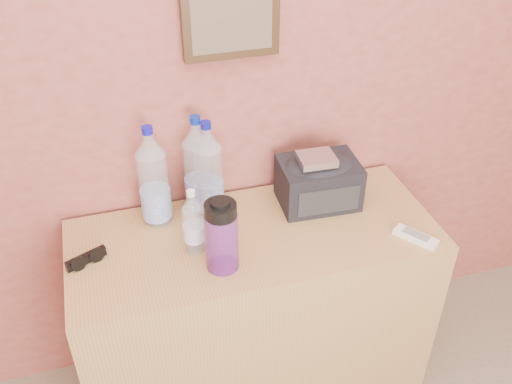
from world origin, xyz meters
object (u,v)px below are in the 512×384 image
pet_large_c (209,173)px  ac_remote (416,237)px  pet_large_a (154,181)px  pet_small (193,224)px  nalgene_bottle (222,235)px  dresser (255,313)px  pet_large_b (199,170)px  sunglasses (86,258)px  foil_packet (316,159)px  toiletry_bag (319,180)px

pet_large_c → ac_remote: bearing=-29.7°
pet_large_a → ac_remote: size_ratio=2.49×
pet_large_a → pet_small: pet_large_a is taller
nalgene_bottle → dresser: bearing=41.2°
pet_small → pet_large_c: bearing=63.6°
dresser → pet_large_c: pet_large_c is taller
pet_large_b → sunglasses: bearing=-156.0°
ac_remote → pet_large_b: bearing=-154.7°
pet_large_a → foil_packet: pet_large_a is taller
pet_large_a → ac_remote: 0.87m
pet_large_c → toiletry_bag: (0.37, -0.06, -0.06)m
nalgene_bottle → ac_remote: bearing=-5.1°
pet_large_b → pet_small: pet_large_b is taller
pet_large_a → pet_small: size_ratio=1.58×
nalgene_bottle → foil_packet: 0.44m
toiletry_bag → sunglasses: bearing=-170.3°
pet_large_a → nalgene_bottle: 0.33m
dresser → ac_remote: size_ratio=8.49×
pet_large_c → pet_small: bearing=-116.4°
pet_large_c → toiletry_bag: bearing=-8.9°
dresser → foil_packet: size_ratio=10.04×
ac_remote → dresser: bearing=-144.2°
pet_large_b → pet_small: (-0.06, -0.21, -0.06)m
pet_large_a → ac_remote: (0.79, -0.34, -0.15)m
nalgene_bottle → pet_large_c: bearing=84.7°
pet_large_c → ac_remote: pet_large_c is taller
dresser → toiletry_bag: toiletry_bag is taller
sunglasses → toiletry_bag: 0.81m
sunglasses → foil_packet: size_ratio=1.08×
dresser → ac_remote: (0.49, -0.18, 0.39)m
pet_large_b → foil_packet: 0.40m
foil_packet → nalgene_bottle: bearing=-151.2°
sunglasses → foil_packet: foil_packet is taller
foil_packet → pet_large_c: bearing=167.2°
nalgene_bottle → foil_packet: (0.38, 0.21, 0.07)m
pet_large_c → toiletry_bag: size_ratio=1.29×
pet_small → foil_packet: bearing=13.5°
pet_large_a → ac_remote: bearing=-23.7°
pet_large_a → foil_packet: (0.53, -0.08, 0.04)m
pet_large_b → nalgene_bottle: bearing=-89.6°
pet_large_b → pet_large_c: 0.04m
pet_large_c → toiletry_bag: pet_large_c is taller
pet_large_c → pet_large_b: bearing=141.0°
sunglasses → pet_large_c: bearing=-4.0°
dresser → pet_large_a: pet_large_a is taller
pet_large_a → pet_large_b: size_ratio=1.00×
pet_large_b → sunglasses: 0.46m
pet_large_a → dresser: bearing=-29.9°
pet_large_a → foil_packet: size_ratio=2.95×
foil_packet → sunglasses: bearing=-174.5°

